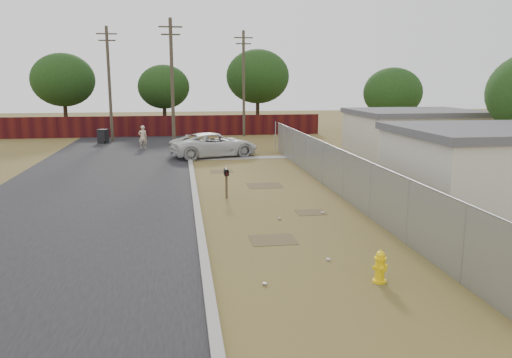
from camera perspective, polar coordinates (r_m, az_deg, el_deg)
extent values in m
plane|color=brown|center=(20.44, 1.59, -2.53)|extent=(120.00, 120.00, 0.00)
cube|color=black|center=(28.24, -16.57, 0.87)|extent=(9.00, 60.00, 0.02)
cube|color=gray|center=(27.95, -7.41, 1.25)|extent=(0.25, 60.00, 0.12)
cube|color=gray|center=(31.61, -2.11, 2.41)|extent=(6.20, 1.00, 0.03)
cylinder|color=gray|center=(13.04, 22.64, -6.90)|extent=(0.06, 0.06, 2.00)
cylinder|color=gray|center=(15.56, 16.97, -3.64)|extent=(0.06, 0.06, 2.00)
cylinder|color=gray|center=(18.23, 12.94, -1.29)|extent=(0.06, 0.06, 2.00)
cylinder|color=gray|center=(20.99, 9.96, 0.46)|extent=(0.06, 0.06, 2.00)
cylinder|color=gray|center=(23.81, 7.68, 1.80)|extent=(0.06, 0.06, 2.00)
cylinder|color=gray|center=(26.66, 5.88, 2.85)|extent=(0.06, 0.06, 2.00)
cylinder|color=gray|center=(29.55, 4.43, 3.70)|extent=(0.06, 0.06, 2.00)
cylinder|color=gray|center=(32.46, 3.23, 4.39)|extent=(0.06, 0.06, 2.00)
cylinder|color=gray|center=(35.38, 2.24, 4.97)|extent=(0.06, 0.06, 2.00)
cylinder|color=gray|center=(21.77, 9.22, 3.53)|extent=(0.04, 26.00, 0.04)
cube|color=gray|center=(21.92, 9.13, 0.94)|extent=(0.01, 26.00, 2.00)
cube|color=black|center=(22.08, 9.23, -0.84)|extent=(0.03, 26.00, 0.60)
cube|color=#42100E|center=(44.78, -11.82, 5.93)|extent=(30.00, 0.12, 1.80)
cylinder|color=#453C2E|center=(35.54, -9.55, 10.51)|extent=(0.24, 0.24, 9.00)
cube|color=#453C2E|center=(35.71, -9.76, 16.77)|extent=(1.60, 0.10, 0.10)
cube|color=#453C2E|center=(35.66, -9.73, 15.97)|extent=(1.30, 0.10, 0.10)
cylinder|color=#453C2E|center=(41.89, -16.40, 10.30)|extent=(0.24, 0.24, 9.00)
cube|color=#453C2E|center=(42.04, -16.71, 15.61)|extent=(1.60, 0.10, 0.10)
cube|color=#453C2E|center=(42.00, -16.67, 14.94)|extent=(1.30, 0.10, 0.10)
cylinder|color=#453C2E|center=(43.89, -1.42, 10.77)|extent=(0.24, 0.24, 9.00)
cube|color=#453C2E|center=(44.03, -1.44, 15.85)|extent=(1.60, 0.10, 0.10)
cube|color=#453C2E|center=(43.99, -1.44, 15.20)|extent=(1.30, 0.10, 0.10)
cube|color=beige|center=(21.83, 26.57, 0.91)|extent=(8.00, 6.00, 2.80)
cube|color=#4F4E53|center=(21.64, 26.93, 4.95)|extent=(8.32, 6.24, 0.30)
cube|color=beige|center=(31.99, 17.51, 4.51)|extent=(7.00, 6.00, 2.80)
cube|color=#4F4E53|center=(31.86, 17.67, 7.27)|extent=(7.28, 6.24, 0.30)
cylinder|color=#302315|center=(49.75, -20.92, 6.81)|extent=(0.36, 0.36, 3.30)
ellipsoid|color=black|center=(49.65, -21.18, 10.52)|extent=(5.70, 5.70, 4.84)
cylinder|color=#302315|center=(49.67, -10.39, 7.10)|extent=(0.36, 0.36, 2.86)
ellipsoid|color=black|center=(49.56, -10.50, 10.32)|extent=(4.94, 4.94, 4.20)
cylinder|color=#302315|center=(49.21, 0.19, 7.63)|extent=(0.36, 0.36, 3.52)
ellipsoid|color=black|center=(49.12, 0.19, 11.64)|extent=(6.08, 6.08, 5.17)
cylinder|color=#302315|center=(41.17, 15.16, 5.92)|extent=(0.36, 0.36, 2.64)
ellipsoid|color=black|center=(41.03, 15.35, 9.51)|extent=(4.56, 4.56, 3.88)
cylinder|color=yellow|center=(12.84, 13.91, -11.23)|extent=(0.38, 0.38, 0.06)
cylinder|color=yellow|center=(12.73, 13.97, -10.01)|extent=(0.27, 0.27, 0.57)
cylinder|color=yellow|center=(12.63, 14.03, -8.80)|extent=(0.35, 0.35, 0.05)
sphere|color=yellow|center=(12.61, 14.05, -8.46)|extent=(0.26, 0.26, 0.23)
cylinder|color=yellow|center=(12.57, 14.08, -7.95)|extent=(0.05, 0.05, 0.06)
cylinder|color=yellow|center=(12.64, 13.45, -9.81)|extent=(0.11, 0.12, 0.11)
cylinder|color=yellow|center=(12.78, 14.52, -9.63)|extent=(0.11, 0.12, 0.11)
cylinder|color=yellow|center=(12.60, 14.32, -9.92)|extent=(0.15, 0.14, 0.14)
cube|color=brown|center=(20.89, -3.40, -0.78)|extent=(0.10, 0.10, 1.04)
cube|color=black|center=(20.78, -3.41, 0.71)|extent=(0.19, 0.50, 0.19)
cylinder|color=black|center=(20.76, -3.42, 0.97)|extent=(0.19, 0.50, 0.19)
cube|color=#A10B18|center=(20.51, -3.35, 0.57)|extent=(0.02, 0.04, 0.10)
imported|color=silver|center=(32.28, -4.78, 3.93)|extent=(6.10, 4.05, 1.56)
imported|color=#CAB494|center=(36.81, -12.81, 4.69)|extent=(0.67, 0.50, 1.68)
cube|color=black|center=(40.87, -17.07, 4.65)|extent=(0.85, 0.85, 1.03)
cube|color=black|center=(40.82, -17.11, 5.40)|extent=(0.94, 0.94, 0.09)
cylinder|color=black|center=(40.48, -16.89, 4.01)|extent=(0.14, 0.22, 0.22)
cylinder|color=silver|center=(14.00, 8.27, -9.05)|extent=(0.12, 0.12, 0.07)
cylinder|color=#B7B7BC|center=(17.75, 2.71, -4.55)|extent=(0.12, 0.12, 0.07)
cylinder|color=silver|center=(18.71, 7.60, -3.80)|extent=(0.10, 0.07, 0.07)
cylinder|color=#B7B7BC|center=(12.29, 1.02, -11.89)|extent=(0.12, 0.12, 0.07)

